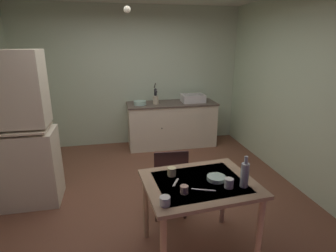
{
  "coord_description": "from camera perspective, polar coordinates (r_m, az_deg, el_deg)",
  "views": [
    {
      "loc": [
        -0.38,
        -3.32,
        2.02
      ],
      "look_at": [
        0.29,
        -0.05,
        0.98
      ],
      "focal_mm": 28.99,
      "sensor_mm": 36.0,
      "label": 1
    }
  ],
  "objects": [
    {
      "name": "dining_table",
      "position": [
        2.64,
        6.63,
        -13.61
      ],
      "size": [
        1.08,
        0.89,
        0.78
      ],
      "color": "#A18060",
      "rests_on": "ground"
    },
    {
      "name": "wall_back",
      "position": [
        5.48,
        -7.68,
        10.1
      ],
      "size": [
        4.38,
        0.1,
        2.68
      ],
      "primitive_type": "cube",
      "color": "beige",
      "rests_on": "ground"
    },
    {
      "name": "teacup_cream",
      "position": [
        2.65,
        0.77,
        -9.57
      ],
      "size": [
        0.08,
        0.08,
        0.08
      ],
      "primitive_type": "cylinder",
      "color": "beige",
      "rests_on": "dining_table"
    },
    {
      "name": "mixing_bowl_counter",
      "position": [
        5.15,
        -5.92,
        4.85
      ],
      "size": [
        0.23,
        0.23,
        0.08
      ],
      "primitive_type": "cylinder",
      "color": "#ADD1C1",
      "rests_on": "counter_cabinet"
    },
    {
      "name": "chair_far_side",
      "position": [
        3.23,
        0.34,
        -11.1
      ],
      "size": [
        0.42,
        0.42,
        0.88
      ],
      "color": "#3B271E",
      "rests_on": "ground"
    },
    {
      "name": "wall_right",
      "position": [
        4.25,
        25.97,
        6.41
      ],
      "size": [
        0.1,
        4.22,
        2.68
      ],
      "primitive_type": "cube",
      "color": "beige",
      "rests_on": "ground"
    },
    {
      "name": "table_knife",
      "position": [
        2.45,
        7.45,
        -13.15
      ],
      "size": [
        0.21,
        0.09,
        0.0
      ],
      "primitive_type": "cube",
      "rotation": [
        0.0,
        0.0,
        5.93
      ],
      "color": "silver",
      "rests_on": "dining_table"
    },
    {
      "name": "sink_basin",
      "position": [
        5.39,
        5.25,
        5.87
      ],
      "size": [
        0.44,
        0.34,
        0.15
      ],
      "color": "white",
      "rests_on": "counter_cabinet"
    },
    {
      "name": "hutch_cabinet",
      "position": [
        3.82,
        -30.08,
        -2.02
      ],
      "size": [
        0.99,
        0.52,
        1.94
      ],
      "color": "beige",
      "rests_on": "ground"
    },
    {
      "name": "mug_tall",
      "position": [
        2.38,
        3.43,
        -13.18
      ],
      "size": [
        0.07,
        0.07,
        0.07
      ],
      "primitive_type": "cylinder",
      "color": "tan",
      "rests_on": "dining_table"
    },
    {
      "name": "teaspoon_near_bowl",
      "position": [
        2.55,
        1.65,
        -11.75
      ],
      "size": [
        0.09,
        0.14,
        0.0
      ],
      "primitive_type": "cube",
      "rotation": [
        0.0,
        0.0,
        4.2
      ],
      "color": "beige",
      "rests_on": "dining_table"
    },
    {
      "name": "pendant_bulb",
      "position": [
        3.42,
        -8.58,
        23.08
      ],
      "size": [
        0.08,
        0.08,
        0.08
      ],
      "primitive_type": "sphere",
      "color": "#F9EFCC"
    },
    {
      "name": "mug_dark",
      "position": [
        2.51,
        12.7,
        -11.63
      ],
      "size": [
        0.08,
        0.08,
        0.09
      ],
      "primitive_type": "cylinder",
      "color": "white",
      "rests_on": "dining_table"
    },
    {
      "name": "counter_cabinet",
      "position": [
        5.42,
        0.77,
        0.39
      ],
      "size": [
        1.74,
        0.64,
        0.87
      ],
      "color": "beige",
      "rests_on": "ground"
    },
    {
      "name": "ground_plane",
      "position": [
        3.9,
        -4.5,
        -13.87
      ],
      "size": [
        5.28,
        5.28,
        0.0
      ],
      "primitive_type": "plane",
      "color": "brown"
    },
    {
      "name": "serving_bowl_wide",
      "position": [
        2.62,
        10.1,
        -10.74
      ],
      "size": [
        0.17,
        0.17,
        0.04
      ],
      "primitive_type": "cylinder",
      "color": "#ADD1C1",
      "rests_on": "dining_table"
    },
    {
      "name": "stoneware_crock",
      "position": [
        5.21,
        -2.6,
        5.48
      ],
      "size": [
        0.11,
        0.11,
        0.15
      ],
      "primitive_type": "cylinder",
      "color": "beige",
      "rests_on": "counter_cabinet"
    },
    {
      "name": "hand_pump",
      "position": [
        5.26,
        -2.65,
        6.64
      ],
      "size": [
        0.05,
        0.27,
        0.39
      ],
      "color": "#232328",
      "rests_on": "counter_cabinet"
    },
    {
      "name": "teacup_mint",
      "position": [
        2.23,
        -0.64,
        -15.47
      ],
      "size": [
        0.09,
        0.09,
        0.07
      ],
      "primitive_type": "cylinder",
      "color": "white",
      "rests_on": "dining_table"
    },
    {
      "name": "glass_bottle",
      "position": [
        2.52,
        15.84,
        -9.76
      ],
      "size": [
        0.07,
        0.07,
        0.29
      ],
      "color": "#B7BCC1",
      "rests_on": "dining_table"
    }
  ]
}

